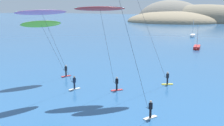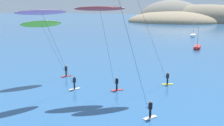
% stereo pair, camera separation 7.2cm
% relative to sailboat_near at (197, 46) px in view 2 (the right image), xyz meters
% --- Properties ---
extents(headland_island, '(87.61, 64.82, 28.15)m').
position_rel_sailboat_near_xyz_m(headland_island, '(-35.72, 116.89, -0.64)').
color(headland_island, '#84755B').
rests_on(headland_island, ground).
extents(sailboat_near, '(2.15, 5.97, 5.70)m').
position_rel_sailboat_near_xyz_m(sailboat_near, '(0.00, 0.00, 0.00)').
color(sailboat_near, '#B22323').
rests_on(sailboat_near, ground).
extents(sailboat_far, '(2.12, 5.97, 5.70)m').
position_rel_sailboat_near_xyz_m(sailboat_far, '(-7.54, 27.13, 0.00)').
color(sailboat_far, white).
rests_on(sailboat_far, ground).
extents(kitesurfer_lime, '(4.25, 6.45, 8.37)m').
position_rel_sailboat_near_xyz_m(kitesurfer_lime, '(-12.21, -39.44, 6.69)').
color(kitesurfer_lime, red).
rests_on(kitesurfer_lime, ground).
extents(kitesurfer_pink, '(3.78, 7.48, 9.91)m').
position_rel_sailboat_near_xyz_m(kitesurfer_pink, '(-6.95, -44.78, 8.30)').
color(kitesurfer_pink, silver).
rests_on(kitesurfer_pink, ground).
extents(kitesurfer_red, '(5.18, 5.23, 10.25)m').
position_rel_sailboat_near_xyz_m(kitesurfer_red, '(-2.10, -40.58, 8.61)').
color(kitesurfer_red, red).
rests_on(kitesurfer_red, ground).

